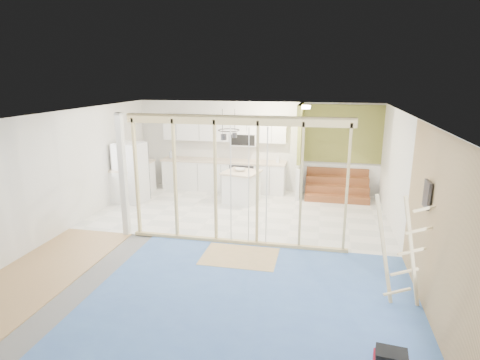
# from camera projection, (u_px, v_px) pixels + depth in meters

# --- Properties ---
(room) EXTENTS (7.01, 8.01, 2.61)m
(room) POSITION_uv_depth(u_px,v_px,m) (221.00, 181.00, 7.87)
(room) COLOR slate
(room) RESTS_ON ground
(floor_overlays) EXTENTS (7.00, 8.00, 0.03)m
(floor_overlays) POSITION_uv_depth(u_px,v_px,m) (226.00, 241.00, 8.24)
(floor_overlays) COLOR silver
(floor_overlays) RESTS_ON room
(stud_frame) EXTENTS (4.66, 0.14, 2.60)m
(stud_frame) POSITION_uv_depth(u_px,v_px,m) (210.00, 167.00, 7.84)
(stud_frame) COLOR tan
(stud_frame) RESTS_ON room
(base_cabinets) EXTENTS (4.45, 2.24, 0.93)m
(base_cabinets) POSITION_uv_depth(u_px,v_px,m) (197.00, 177.00, 11.58)
(base_cabinets) COLOR white
(base_cabinets) RESTS_ON room
(upper_cabinets) EXTENTS (3.60, 0.41, 0.85)m
(upper_cabinets) POSITION_uv_depth(u_px,v_px,m) (226.00, 129.00, 11.52)
(upper_cabinets) COLOR white
(upper_cabinets) RESTS_ON room
(green_partition) EXTENTS (2.25, 1.51, 2.60)m
(green_partition) POSITION_uv_depth(u_px,v_px,m) (327.00, 164.00, 11.01)
(green_partition) COLOR olive
(green_partition) RESTS_ON room
(pot_rack) EXTENTS (0.52, 0.52, 0.72)m
(pot_rack) POSITION_uv_depth(u_px,v_px,m) (228.00, 132.00, 9.54)
(pot_rack) COLOR black
(pot_rack) RESTS_ON room
(sheathing_panel) EXTENTS (0.02, 4.00, 2.60)m
(sheathing_panel) POSITION_uv_depth(u_px,v_px,m) (439.00, 233.00, 5.28)
(sheathing_panel) COLOR tan
(sheathing_panel) RESTS_ON room
(electrical_panel) EXTENTS (0.04, 0.30, 0.40)m
(electrical_panel) POSITION_uv_depth(u_px,v_px,m) (427.00, 195.00, 5.77)
(electrical_panel) COLOR #38383D
(electrical_panel) RESTS_ON room
(ceiling_light) EXTENTS (0.32, 0.32, 0.08)m
(ceiling_light) POSITION_uv_depth(u_px,v_px,m) (304.00, 107.00, 10.12)
(ceiling_light) COLOR #FFEABF
(ceiling_light) RESTS_ON room
(fridge) EXTENTS (0.78, 0.76, 1.61)m
(fridge) POSITION_uv_depth(u_px,v_px,m) (131.00, 173.00, 10.62)
(fridge) COLOR silver
(fridge) RESTS_ON room
(island) EXTENTS (1.06, 1.06, 0.86)m
(island) POSITION_uv_depth(u_px,v_px,m) (241.00, 187.00, 10.68)
(island) COLOR white
(island) RESTS_ON room
(bowl) EXTENTS (0.37, 0.37, 0.07)m
(bowl) POSITION_uv_depth(u_px,v_px,m) (240.00, 170.00, 10.61)
(bowl) COLOR silver
(bowl) RESTS_ON island
(soap_bottle_a) EXTENTS (0.13, 0.13, 0.26)m
(soap_bottle_a) POSITION_uv_depth(u_px,v_px,m) (171.00, 154.00, 11.89)
(soap_bottle_a) COLOR #AEB5C2
(soap_bottle_a) RESTS_ON base_cabinets
(soap_bottle_b) EXTENTS (0.11, 0.11, 0.20)m
(soap_bottle_b) POSITION_uv_depth(u_px,v_px,m) (278.00, 159.00, 11.30)
(soap_bottle_b) COLOR white
(soap_bottle_b) RESTS_ON base_cabinets
(ladder) EXTENTS (0.91, 0.15, 1.71)m
(ladder) POSITION_uv_depth(u_px,v_px,m) (401.00, 252.00, 5.72)
(ladder) COLOR beige
(ladder) RESTS_ON room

